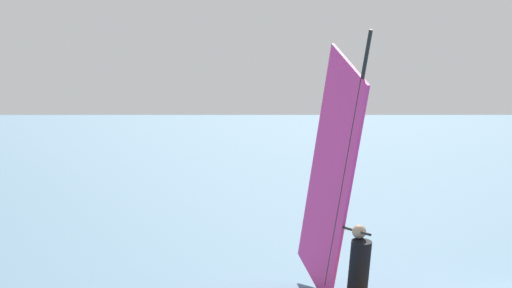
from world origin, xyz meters
name	(u,v)px	position (x,y,z in m)	size (l,w,h in m)	color
windsurfer	(345,223)	(-3.94, 1.02, 1.24)	(0.69, 4.33, 4.48)	orange
distant_headland	(67,96)	(96.42, 1300.61, 20.65)	(1081.54, 312.07, 41.30)	#4C564C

